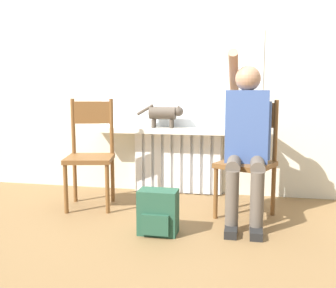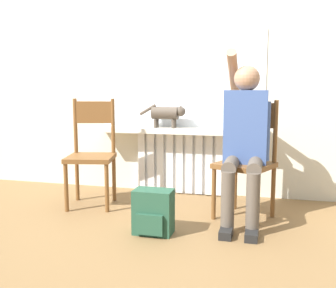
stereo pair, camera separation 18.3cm
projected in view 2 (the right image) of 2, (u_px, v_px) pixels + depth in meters
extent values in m
plane|color=brown|center=(146.00, 232.00, 2.93)|extent=(12.00, 12.00, 0.00)
cube|color=beige|center=(182.00, 60.00, 3.92)|extent=(7.00, 0.06, 2.70)
cube|color=white|center=(181.00, 163.00, 4.00)|extent=(0.90, 0.05, 0.62)
cube|color=white|center=(142.00, 162.00, 4.06)|extent=(0.07, 0.03, 0.60)
cube|color=white|center=(151.00, 162.00, 4.04)|extent=(0.07, 0.03, 0.60)
cube|color=white|center=(160.00, 163.00, 4.01)|extent=(0.07, 0.03, 0.60)
cube|color=white|center=(170.00, 163.00, 3.99)|extent=(0.07, 0.03, 0.60)
cube|color=white|center=(180.00, 163.00, 3.96)|extent=(0.07, 0.03, 0.60)
cube|color=white|center=(189.00, 164.00, 3.94)|extent=(0.07, 0.03, 0.60)
cube|color=white|center=(199.00, 164.00, 3.91)|extent=(0.07, 0.03, 0.60)
cube|color=white|center=(209.00, 165.00, 3.89)|extent=(0.07, 0.03, 0.60)
cube|color=white|center=(219.00, 165.00, 3.86)|extent=(0.07, 0.03, 0.60)
cube|color=silver|center=(179.00, 131.00, 3.87)|extent=(1.71, 0.25, 0.05)
cube|color=white|center=(182.00, 80.00, 3.92)|extent=(1.64, 0.01, 0.94)
cube|color=brown|center=(91.00, 158.00, 3.53)|extent=(0.48, 0.48, 0.04)
cylinder|color=brown|center=(66.00, 188.00, 3.39)|extent=(0.04, 0.04, 0.42)
cylinder|color=brown|center=(107.00, 188.00, 3.38)|extent=(0.04, 0.04, 0.42)
cylinder|color=brown|center=(77.00, 178.00, 3.74)|extent=(0.04, 0.04, 0.42)
cylinder|color=brown|center=(114.00, 179.00, 3.73)|extent=(0.04, 0.04, 0.42)
cylinder|color=brown|center=(75.00, 126.00, 3.67)|extent=(0.04, 0.04, 0.51)
cylinder|color=brown|center=(113.00, 126.00, 3.66)|extent=(0.04, 0.04, 0.51)
cube|color=brown|center=(94.00, 112.00, 3.65)|extent=(0.36, 0.10, 0.20)
cube|color=brown|center=(244.00, 165.00, 3.19)|extent=(0.53, 0.53, 0.04)
cylinder|color=brown|center=(214.00, 194.00, 3.19)|extent=(0.04, 0.04, 0.42)
cylinder|color=brown|center=(254.00, 202.00, 2.97)|extent=(0.04, 0.04, 0.42)
cylinder|color=brown|center=(235.00, 186.00, 3.47)|extent=(0.04, 0.04, 0.42)
cylinder|color=brown|center=(273.00, 192.00, 3.25)|extent=(0.04, 0.04, 0.42)
cylinder|color=brown|center=(236.00, 129.00, 3.40)|extent=(0.04, 0.04, 0.51)
cylinder|color=brown|center=(275.00, 132.00, 3.18)|extent=(0.04, 0.04, 0.51)
cube|color=brown|center=(256.00, 115.00, 3.27)|extent=(0.34, 0.17, 0.20)
cylinder|color=brown|center=(231.00, 165.00, 3.03)|extent=(0.11, 0.41, 0.11)
cylinder|color=brown|center=(255.00, 166.00, 2.98)|extent=(0.11, 0.41, 0.11)
cylinder|color=brown|center=(228.00, 203.00, 2.87)|extent=(0.10, 0.10, 0.46)
cylinder|color=brown|center=(253.00, 205.00, 2.82)|extent=(0.10, 0.10, 0.46)
cube|color=black|center=(226.00, 232.00, 2.84)|extent=(0.09, 0.20, 0.06)
cube|color=black|center=(251.00, 235.00, 2.79)|extent=(0.09, 0.20, 0.06)
cube|color=#3D5693|center=(246.00, 127.00, 3.16)|extent=(0.34, 0.20, 0.59)
sphere|color=#A87A5B|center=(247.00, 78.00, 3.11)|extent=(0.20, 0.20, 0.20)
cylinder|color=#A87A5B|center=(234.00, 74.00, 3.27)|extent=(0.08, 0.50, 0.38)
cylinder|color=#3D5693|center=(265.00, 131.00, 3.09)|extent=(0.08, 0.08, 0.47)
cylinder|color=#4C4238|center=(165.00, 113.00, 3.88)|extent=(0.26, 0.12, 0.12)
sphere|color=#4C4238|center=(181.00, 111.00, 3.84)|extent=(0.09, 0.09, 0.09)
cone|color=#4C4238|center=(180.00, 107.00, 3.81)|extent=(0.03, 0.03, 0.03)
cone|color=#4C4238|center=(181.00, 107.00, 3.85)|extent=(0.03, 0.03, 0.03)
cylinder|color=#4C4238|center=(173.00, 124.00, 3.84)|extent=(0.03, 0.03, 0.09)
cylinder|color=#4C4238|center=(175.00, 124.00, 3.90)|extent=(0.03, 0.03, 0.09)
cylinder|color=#4C4238|center=(155.00, 124.00, 3.89)|extent=(0.03, 0.03, 0.09)
cylinder|color=#4C4238|center=(157.00, 123.00, 3.94)|extent=(0.03, 0.03, 0.09)
cylinder|color=#4C4238|center=(148.00, 110.00, 3.92)|extent=(0.17, 0.03, 0.12)
cube|color=#234C38|center=(153.00, 212.00, 2.88)|extent=(0.28, 0.17, 0.33)
cube|color=#234C38|center=(149.00, 225.00, 2.80)|extent=(0.20, 0.03, 0.15)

